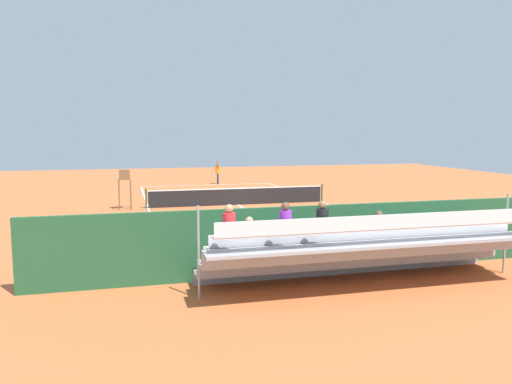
# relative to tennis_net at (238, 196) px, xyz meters

# --- Properties ---
(ground_plane) EXTENTS (60.00, 60.00, 0.00)m
(ground_plane) POSITION_rel_tennis_net_xyz_m (0.00, 0.00, -0.50)
(ground_plane) COLOR #BC6033
(court_line_markings) EXTENTS (10.10, 22.20, 0.01)m
(court_line_markings) POSITION_rel_tennis_net_xyz_m (0.00, -0.04, -0.50)
(court_line_markings) COLOR white
(court_line_markings) RESTS_ON ground
(tennis_net) EXTENTS (10.30, 0.10, 1.07)m
(tennis_net) POSITION_rel_tennis_net_xyz_m (0.00, 0.00, 0.00)
(tennis_net) COLOR black
(tennis_net) RESTS_ON ground
(backdrop_wall) EXTENTS (18.00, 0.16, 2.00)m
(backdrop_wall) POSITION_rel_tennis_net_xyz_m (0.00, 14.00, 0.50)
(backdrop_wall) COLOR #235633
(backdrop_wall) RESTS_ON ground
(bleacher_stand) EXTENTS (9.06, 2.40, 2.48)m
(bleacher_stand) POSITION_rel_tennis_net_xyz_m (0.16, 15.35, 0.46)
(bleacher_stand) COLOR #9EA0A5
(bleacher_stand) RESTS_ON ground
(umpire_chair) EXTENTS (0.67, 0.67, 2.14)m
(umpire_chair) POSITION_rel_tennis_net_xyz_m (6.20, 0.08, 0.81)
(umpire_chair) COLOR brown
(umpire_chair) RESTS_ON ground
(courtside_bench) EXTENTS (1.80, 0.40, 0.93)m
(courtside_bench) POSITION_rel_tennis_net_xyz_m (-2.24, 13.27, 0.06)
(courtside_bench) COLOR #9E754C
(courtside_bench) RESTS_ON ground
(equipment_bag) EXTENTS (0.90, 0.36, 0.36)m
(equipment_bag) POSITION_rel_tennis_net_xyz_m (-0.23, 13.40, -0.32)
(equipment_bag) COLOR black
(equipment_bag) RESTS_ON ground
(tennis_player) EXTENTS (0.40, 0.55, 1.93)m
(tennis_player) POSITION_rel_tennis_net_xyz_m (-0.95, -11.44, 0.51)
(tennis_player) COLOR navy
(tennis_player) RESTS_ON ground
(tennis_racket) EXTENTS (0.38, 0.59, 0.03)m
(tennis_racket) POSITION_rel_tennis_net_xyz_m (-0.09, -11.48, -0.49)
(tennis_racket) COLOR black
(tennis_racket) RESTS_ON ground
(tennis_ball_near) EXTENTS (0.07, 0.07, 0.07)m
(tennis_ball_near) POSITION_rel_tennis_net_xyz_m (-1.01, -10.84, -0.47)
(tennis_ball_near) COLOR #CCDB33
(tennis_ball_near) RESTS_ON ground
(tennis_ball_far) EXTENTS (0.07, 0.07, 0.07)m
(tennis_ball_far) POSITION_rel_tennis_net_xyz_m (-2.20, -10.43, -0.47)
(tennis_ball_far) COLOR #CCDB33
(tennis_ball_far) RESTS_ON ground
(line_judge) EXTENTS (0.42, 0.55, 1.93)m
(line_judge) POSITION_rel_tennis_net_xyz_m (3.32, 13.40, 0.51)
(line_judge) COLOR #232328
(line_judge) RESTS_ON ground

